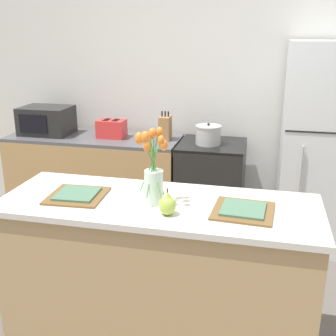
{
  "coord_description": "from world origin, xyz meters",
  "views": [
    {
      "loc": [
        0.55,
        -2.11,
        1.87
      ],
      "look_at": [
        0.0,
        0.25,
        1.08
      ],
      "focal_mm": 45.0,
      "sensor_mm": 36.0,
      "label": 1
    }
  ],
  "objects_px": {
    "plate_setting_left": "(77,195)",
    "cooking_pot": "(208,135)",
    "toaster": "(112,129)",
    "knife_block": "(165,128)",
    "microwave": "(47,120)",
    "flower_vase": "(153,174)",
    "stove_range": "(211,189)",
    "refrigerator": "(322,149)",
    "pear_figurine": "(167,204)",
    "plate_setting_right": "(243,210)"
  },
  "relations": [
    {
      "from": "microwave",
      "to": "knife_block",
      "type": "relative_size",
      "value": 1.78
    },
    {
      "from": "toaster",
      "to": "knife_block",
      "type": "height_order",
      "value": "knife_block"
    },
    {
      "from": "toaster",
      "to": "microwave",
      "type": "distance_m",
      "value": 0.68
    },
    {
      "from": "plate_setting_left",
      "to": "knife_block",
      "type": "distance_m",
      "value": 1.67
    },
    {
      "from": "flower_vase",
      "to": "microwave",
      "type": "relative_size",
      "value": 0.89
    },
    {
      "from": "flower_vase",
      "to": "plate_setting_right",
      "type": "xyz_separation_m",
      "value": [
        0.49,
        -0.0,
        -0.16
      ]
    },
    {
      "from": "plate_setting_right",
      "to": "plate_setting_left",
      "type": "bearing_deg",
      "value": 180.0
    },
    {
      "from": "microwave",
      "to": "flower_vase",
      "type": "bearing_deg",
      "value": -46.75
    },
    {
      "from": "toaster",
      "to": "cooking_pot",
      "type": "bearing_deg",
      "value": -2.58
    },
    {
      "from": "pear_figurine",
      "to": "toaster",
      "type": "xyz_separation_m",
      "value": [
        -0.96,
        1.76,
        -0.04
      ]
    },
    {
      "from": "refrigerator",
      "to": "flower_vase",
      "type": "height_order",
      "value": "refrigerator"
    },
    {
      "from": "stove_range",
      "to": "knife_block",
      "type": "distance_m",
      "value": 0.72
    },
    {
      "from": "cooking_pot",
      "to": "microwave",
      "type": "bearing_deg",
      "value": 178.72
    },
    {
      "from": "refrigerator",
      "to": "pear_figurine",
      "type": "xyz_separation_m",
      "value": [
        -0.96,
        -1.76,
        0.12
      ]
    },
    {
      "from": "pear_figurine",
      "to": "toaster",
      "type": "distance_m",
      "value": 2.01
    },
    {
      "from": "flower_vase",
      "to": "plate_setting_right",
      "type": "bearing_deg",
      "value": -0.45
    },
    {
      "from": "microwave",
      "to": "plate_setting_left",
      "type": "bearing_deg",
      "value": -56.64
    },
    {
      "from": "flower_vase",
      "to": "pear_figurine",
      "type": "xyz_separation_m",
      "value": [
        0.11,
        -0.13,
        -0.11
      ]
    },
    {
      "from": "flower_vase",
      "to": "cooking_pot",
      "type": "height_order",
      "value": "flower_vase"
    },
    {
      "from": "stove_range",
      "to": "knife_block",
      "type": "bearing_deg",
      "value": 175.56
    },
    {
      "from": "pear_figurine",
      "to": "plate_setting_left",
      "type": "height_order",
      "value": "pear_figurine"
    },
    {
      "from": "pear_figurine",
      "to": "plate_setting_left",
      "type": "bearing_deg",
      "value": 167.49
    },
    {
      "from": "plate_setting_left",
      "to": "pear_figurine",
      "type": "bearing_deg",
      "value": -12.51
    },
    {
      "from": "refrigerator",
      "to": "toaster",
      "type": "bearing_deg",
      "value": 179.86
    },
    {
      "from": "microwave",
      "to": "knife_block",
      "type": "xyz_separation_m",
      "value": [
        1.2,
        0.04,
        -0.02
      ]
    },
    {
      "from": "stove_range",
      "to": "plate_setting_left",
      "type": "xyz_separation_m",
      "value": [
        -0.57,
        -1.63,
        0.52
      ]
    },
    {
      "from": "refrigerator",
      "to": "cooking_pot",
      "type": "height_order",
      "value": "refrigerator"
    },
    {
      "from": "plate_setting_right",
      "to": "microwave",
      "type": "distance_m",
      "value": 2.6
    },
    {
      "from": "refrigerator",
      "to": "flower_vase",
      "type": "relative_size",
      "value": 4.2
    },
    {
      "from": "refrigerator",
      "to": "pear_figurine",
      "type": "height_order",
      "value": "refrigerator"
    },
    {
      "from": "refrigerator",
      "to": "knife_block",
      "type": "height_order",
      "value": "refrigerator"
    },
    {
      "from": "flower_vase",
      "to": "knife_block",
      "type": "xyz_separation_m",
      "value": [
        -0.33,
        1.66,
        -0.13
      ]
    },
    {
      "from": "stove_range",
      "to": "plate_setting_right",
      "type": "height_order",
      "value": "plate_setting_right"
    },
    {
      "from": "flower_vase",
      "to": "knife_block",
      "type": "distance_m",
      "value": 1.7
    },
    {
      "from": "refrigerator",
      "to": "pear_figurine",
      "type": "distance_m",
      "value": 2.0
    },
    {
      "from": "plate_setting_left",
      "to": "cooking_pot",
      "type": "height_order",
      "value": "cooking_pot"
    },
    {
      "from": "pear_figurine",
      "to": "cooking_pot",
      "type": "distance_m",
      "value": 1.72
    },
    {
      "from": "microwave",
      "to": "cooking_pot",
      "type": "bearing_deg",
      "value": -1.28
    },
    {
      "from": "stove_range",
      "to": "flower_vase",
      "type": "relative_size",
      "value": 2.08
    },
    {
      "from": "flower_vase",
      "to": "knife_block",
      "type": "relative_size",
      "value": 1.58
    },
    {
      "from": "stove_range",
      "to": "cooking_pot",
      "type": "distance_m",
      "value": 0.53
    },
    {
      "from": "refrigerator",
      "to": "toaster",
      "type": "distance_m",
      "value": 1.92
    },
    {
      "from": "plate_setting_left",
      "to": "cooking_pot",
      "type": "bearing_deg",
      "value": 71.23
    },
    {
      "from": "flower_vase",
      "to": "toaster",
      "type": "relative_size",
      "value": 1.52
    },
    {
      "from": "toaster",
      "to": "plate_setting_left",
      "type": "bearing_deg",
      "value": -76.35
    },
    {
      "from": "stove_range",
      "to": "toaster",
      "type": "distance_m",
      "value": 1.11
    },
    {
      "from": "pear_figurine",
      "to": "knife_block",
      "type": "distance_m",
      "value": 1.84
    },
    {
      "from": "pear_figurine",
      "to": "plate_setting_left",
      "type": "relative_size",
      "value": 0.44
    },
    {
      "from": "stove_range",
      "to": "microwave",
      "type": "relative_size",
      "value": 1.85
    },
    {
      "from": "plate_setting_right",
      "to": "toaster",
      "type": "height_order",
      "value": "toaster"
    }
  ]
}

